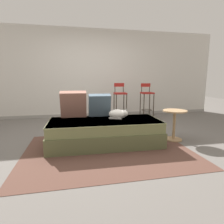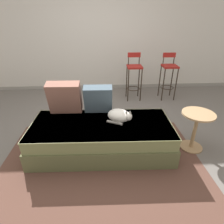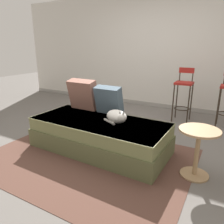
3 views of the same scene
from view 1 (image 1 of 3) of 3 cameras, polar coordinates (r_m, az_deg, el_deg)
name	(u,v)px [view 1 (image 1 of 3)]	position (r m, az deg, el deg)	size (l,w,h in m)	color
ground_plane	(102,137)	(3.75, -3.21, -7.68)	(16.00, 16.00, 0.00)	#66605B
wall_back_panel	(90,74)	(5.81, -6.72, 11.55)	(8.00, 0.10, 2.60)	silver
wall_baseboard_trim	(91,115)	(5.86, -6.42, -0.80)	(8.00, 0.02, 0.09)	gray
area_rug	(108,150)	(3.10, -1.23, -11.48)	(2.63, 1.98, 0.01)	brown
couch	(105,132)	(3.31, -2.20, -6.10)	(1.95, 0.92, 0.44)	brown
throw_pillow_corner	(74,104)	(3.52, -11.65, 2.35)	(0.47, 0.28, 0.49)	#936051
throw_pillow_middle	(100,105)	(3.54, -3.80, 2.09)	(0.41, 0.25, 0.43)	#4C6070
cat	(118,114)	(3.34, 1.91, -0.65)	(0.39, 0.35, 0.20)	white
bar_stool_near_window	(120,99)	(5.18, 2.48, 4.05)	(0.32, 0.32, 1.03)	#2D2319
bar_stool_by_doorway	(147,98)	(5.42, 10.55, 4.17)	(0.32, 0.32, 1.02)	#2D2319
side_table	(174,121)	(3.69, 18.47, -2.54)	(0.44, 0.44, 0.57)	tan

